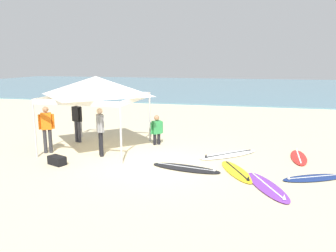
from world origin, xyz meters
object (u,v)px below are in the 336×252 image
object	(u,v)px
surfboard_white	(229,154)
canopy_tent	(96,86)
surfboard_purple	(267,186)
person_orange	(47,126)
surfboard_yellow	(237,171)
person_green	(157,129)
gear_bag_near_tent	(57,160)
surfboard_navy	(314,178)
person_black	(77,119)
surfboard_black	(186,168)
person_grey	(100,129)
surfboard_red	(299,157)

from	to	relation	value
surfboard_white	canopy_tent	bearing A→B (deg)	-177.14
surfboard_purple	person_orange	world-z (taller)	person_orange
surfboard_yellow	person_green	xyz separation A→B (m)	(-3.24, 2.60, 0.62)
surfboard_purple	gear_bag_near_tent	distance (m)	6.53
surfboard_purple	surfboard_white	bearing A→B (deg)	112.81
surfboard_yellow	surfboard_white	bearing A→B (deg)	100.91
surfboard_navy	person_black	size ratio (longest dim) A/B	1.16
surfboard_black	surfboard_yellow	size ratio (longest dim) A/B	1.09
canopy_tent	surfboard_white	xyz separation A→B (m)	(4.91, 0.25, -2.35)
surfboard_black	person_orange	size ratio (longest dim) A/B	1.34
canopy_tent	surfboard_purple	size ratio (longest dim) A/B	1.47
person_grey	person_green	distance (m)	2.49
surfboard_black	gear_bag_near_tent	size ratio (longest dim) A/B	3.81
surfboard_purple	surfboard_yellow	world-z (taller)	same
surfboard_black	person_grey	distance (m)	3.39
surfboard_black	person_green	size ratio (longest dim) A/B	1.91
surfboard_yellow	person_orange	xyz separation A→B (m)	(-6.76, 0.52, 0.95)
surfboard_black	person_green	world-z (taller)	person_green
surfboard_yellow	surfboard_red	bearing A→B (deg)	44.58
canopy_tent	person_green	xyz separation A→B (m)	(2.02, 1.08, -1.73)
surfboard_navy	person_grey	bearing A→B (deg)	174.49
surfboard_yellow	canopy_tent	bearing A→B (deg)	163.85
canopy_tent	person_green	distance (m)	2.87
surfboard_black	surfboard_white	world-z (taller)	same
canopy_tent	gear_bag_near_tent	distance (m)	3.13
surfboard_navy	person_orange	distance (m)	8.98
person_black	surfboard_purple	bearing A→B (deg)	-23.86
person_orange	person_green	bearing A→B (deg)	30.57
surfboard_red	person_green	distance (m)	5.34
person_black	surfboard_yellow	bearing A→B (deg)	-18.85
surfboard_yellow	surfboard_black	bearing A→B (deg)	-177.94
gear_bag_near_tent	surfboard_navy	bearing A→B (deg)	4.29
person_black	gear_bag_near_tent	distance (m)	3.07
canopy_tent	surfboard_white	distance (m)	5.45
surfboard_black	surfboard_navy	world-z (taller)	same
canopy_tent	surfboard_yellow	bearing A→B (deg)	-16.15
surfboard_navy	person_grey	size ratio (longest dim) A/B	1.16
surfboard_black	person_black	size ratio (longest dim) A/B	1.34
person_grey	surfboard_yellow	bearing A→B (deg)	-7.64
canopy_tent	surfboard_navy	xyz separation A→B (m)	(7.40, -1.55, -2.35)
surfboard_purple	surfboard_navy	distance (m)	1.65
gear_bag_near_tent	person_orange	bearing A→B (deg)	133.42
surfboard_black	person_black	world-z (taller)	person_black
surfboard_yellow	person_grey	size ratio (longest dim) A/B	1.23
surfboard_white	surfboard_red	size ratio (longest dim) A/B	1.16
surfboard_purple	person_black	xyz separation A→B (m)	(-7.34, 3.24, 0.95)
surfboard_red	person_green	bearing A→B (deg)	173.44
surfboard_navy	person_black	world-z (taller)	person_black
person_black	gear_bag_near_tent	size ratio (longest dim) A/B	2.85
surfboard_red	person_black	distance (m)	8.59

